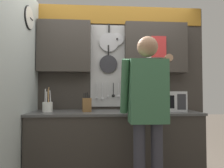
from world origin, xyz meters
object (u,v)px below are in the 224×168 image
object	(u,v)px
person	(148,104)
microwave	(163,101)
knife_block	(87,105)
utensil_crock	(48,106)

from	to	relation	value
person	microwave	bearing A→B (deg)	59.47
knife_block	utensil_crock	world-z (taller)	utensil_crock
person	knife_block	bearing A→B (deg)	135.58
microwave	person	size ratio (longest dim) A/B	0.30
knife_block	utensil_crock	bearing A→B (deg)	-179.96
microwave	utensil_crock	distance (m)	1.54
knife_block	person	world-z (taller)	person
utensil_crock	person	distance (m)	1.32
microwave	person	xyz separation A→B (m)	(-0.38, -0.64, 0.00)
knife_block	person	xyz separation A→B (m)	(0.65, -0.64, 0.04)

